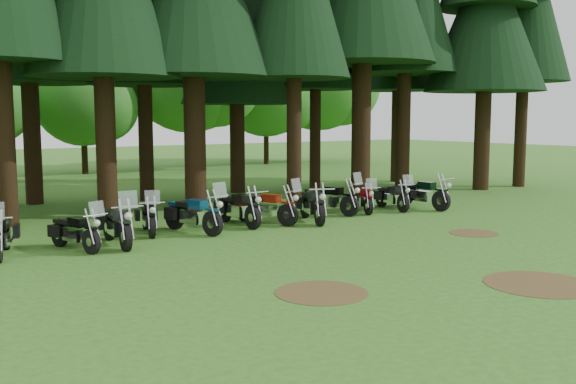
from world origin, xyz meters
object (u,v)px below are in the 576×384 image
(motorcycle_1, at_px, (75,233))
(motorcycle_4, at_px, (193,215))
(motorcycle_2, at_px, (117,226))
(motorcycle_9, at_px, (362,200))
(motorcycle_0, at_px, (2,236))
(motorcycle_3, at_px, (148,218))
(motorcycle_5, at_px, (238,210))
(motorcycle_10, at_px, (392,197))
(motorcycle_8, at_px, (330,200))
(motorcycle_7, at_px, (312,206))
(motorcycle_11, at_px, (422,195))
(motorcycle_6, at_px, (266,208))

(motorcycle_1, xyz_separation_m, motorcycle_4, (3.56, 0.54, 0.07))
(motorcycle_2, distance_m, motorcycle_9, 9.26)
(motorcycle_0, bearing_deg, motorcycle_2, 10.34)
(motorcycle_9, bearing_deg, motorcycle_3, -160.55)
(motorcycle_1, bearing_deg, motorcycle_4, -6.61)
(motorcycle_0, bearing_deg, motorcycle_3, 28.56)
(motorcycle_3, relative_size, motorcycle_5, 0.90)
(motorcycle_5, relative_size, motorcycle_10, 1.11)
(motorcycle_10, bearing_deg, motorcycle_8, -177.21)
(motorcycle_2, height_order, motorcycle_3, motorcycle_2)
(motorcycle_3, xyz_separation_m, motorcycle_4, (1.13, -0.61, 0.06))
(motorcycle_0, distance_m, motorcycle_5, 6.93)
(motorcycle_5, distance_m, motorcycle_7, 2.44)
(motorcycle_9, xyz_separation_m, motorcycle_11, (2.41, -0.59, 0.08))
(motorcycle_0, relative_size, motorcycle_11, 0.92)
(motorcycle_1, relative_size, motorcycle_6, 0.91)
(motorcycle_9, relative_size, motorcycle_11, 0.81)
(motorcycle_9, distance_m, motorcycle_10, 1.31)
(motorcycle_5, xyz_separation_m, motorcycle_6, (0.89, -0.25, 0.00))
(motorcycle_6, height_order, motorcycle_9, motorcycle_6)
(motorcycle_3, bearing_deg, motorcycle_4, -12.76)
(motorcycle_3, distance_m, motorcycle_4, 1.28)
(motorcycle_8, bearing_deg, motorcycle_2, 171.07)
(motorcycle_3, distance_m, motorcycle_11, 10.32)
(motorcycle_1, bearing_deg, motorcycle_0, 153.09)
(motorcycle_1, distance_m, motorcycle_9, 10.34)
(motorcycle_1, xyz_separation_m, motorcycle_3, (2.43, 1.15, 0.01))
(motorcycle_8, bearing_deg, motorcycle_0, 167.28)
(motorcycle_5, relative_size, motorcycle_7, 1.02)
(motorcycle_3, distance_m, motorcycle_5, 2.84)
(motorcycle_1, bearing_deg, motorcycle_2, -15.03)
(motorcycle_7, height_order, motorcycle_11, motorcycle_11)
(motorcycle_2, bearing_deg, motorcycle_9, 10.76)
(motorcycle_8, bearing_deg, motorcycle_11, -29.67)
(motorcycle_2, relative_size, motorcycle_8, 1.04)
(motorcycle_6, relative_size, motorcycle_10, 1.07)
(motorcycle_6, xyz_separation_m, motorcycle_10, (5.44, 0.02, -0.05))
(motorcycle_4, relative_size, motorcycle_11, 0.99)
(motorcycle_1, relative_size, motorcycle_9, 1.05)
(motorcycle_1, xyz_separation_m, motorcycle_9, (10.30, 0.88, -0.01))
(motorcycle_6, bearing_deg, motorcycle_11, -25.05)
(motorcycle_1, relative_size, motorcycle_5, 0.88)
(motorcycle_4, relative_size, motorcycle_9, 1.23)
(motorcycle_6, bearing_deg, motorcycle_1, 164.40)
(motorcycle_8, xyz_separation_m, motorcycle_11, (3.66, -0.83, 0.00))
(motorcycle_8, relative_size, motorcycle_9, 1.19)
(motorcycle_8, height_order, motorcycle_11, motorcycle_8)
(motorcycle_3, relative_size, motorcycle_9, 1.08)
(motorcycle_8, height_order, motorcycle_9, motorcycle_8)
(motorcycle_9, bearing_deg, motorcycle_1, -153.69)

